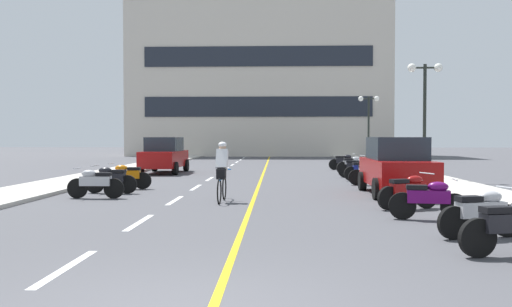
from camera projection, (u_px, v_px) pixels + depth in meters
ground_plane at (258, 174)px, 26.39m from camera, size 140.00×140.00×0.00m
curb_left at (129, 169)px, 29.66m from camera, size 2.40×72.00×0.12m
curb_right at (393, 170)px, 29.11m from camera, size 2.40×72.00×0.12m
lane_dash_0 at (66, 268)px, 7.49m from camera, size 0.14×2.20×0.01m
lane_dash_1 at (139, 222)px, 11.49m from camera, size 0.14×2.20×0.01m
lane_dash_2 at (175, 200)px, 15.48m from camera, size 0.14×2.20×0.01m
lane_dash_3 at (196, 187)px, 19.48m from camera, size 0.14×2.20×0.01m
lane_dash_4 at (210, 179)px, 23.47m from camera, size 0.14×2.20×0.01m
lane_dash_5 at (219, 173)px, 27.47m from camera, size 0.14×2.20×0.01m
lane_dash_6 at (227, 168)px, 31.46m from camera, size 0.14×2.20×0.01m
lane_dash_7 at (232, 165)px, 35.46m from camera, size 0.14×2.20×0.01m
lane_dash_8 at (237, 162)px, 39.45m from camera, size 0.14×2.20×0.01m
lane_dash_9 at (241, 160)px, 43.45m from camera, size 0.14×2.20×0.01m
lane_dash_10 at (244, 158)px, 47.44m from camera, size 0.14×2.20×0.01m
lane_dash_11 at (246, 156)px, 51.44m from camera, size 0.14×2.20×0.01m
centre_line_yellow at (264, 171)px, 29.38m from camera, size 0.12×66.00×0.01m
office_building at (259, 78)px, 54.46m from camera, size 25.31×8.73×15.58m
street_lamp_mid at (425, 93)px, 22.56m from camera, size 1.46×0.36×4.79m
street_lamp_far at (369, 113)px, 37.52m from camera, size 1.46×0.36×4.57m
parked_car_near at (396, 166)px, 16.98m from camera, size 1.93×4.21×1.82m
parked_car_mid at (164, 155)px, 27.32m from camera, size 1.98×4.23×1.82m
motorcycle_0 at (511, 225)px, 8.21m from camera, size 1.68×0.65×0.92m
motorcycle_1 at (481, 212)px, 9.68m from camera, size 1.67×0.71×0.92m
motorcycle_2 at (429, 199)px, 11.79m from camera, size 1.69×0.61×0.92m
motorcycle_3 at (408, 191)px, 13.57m from camera, size 1.63×0.81×0.92m
motorcycle_4 at (95, 183)px, 15.97m from camera, size 1.70×0.60×0.92m
motorcycle_5 at (111, 179)px, 17.39m from camera, size 1.70×0.60×0.92m
motorcycle_6 at (127, 176)px, 18.84m from camera, size 1.70×0.60×0.92m
motorcycle_7 at (371, 173)px, 20.33m from camera, size 1.70×0.60×0.92m
motorcycle_8 at (364, 170)px, 22.42m from camera, size 1.70×0.60×0.92m
motorcycle_9 at (357, 167)px, 24.03m from camera, size 1.64×0.79×0.92m
motorcycle_10 at (353, 164)px, 26.82m from camera, size 1.65×0.77×0.92m
motorcycle_11 at (344, 161)px, 30.01m from camera, size 1.70×0.60×0.92m
cyclist_rider at (222, 170)px, 15.19m from camera, size 0.42×1.77×1.71m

